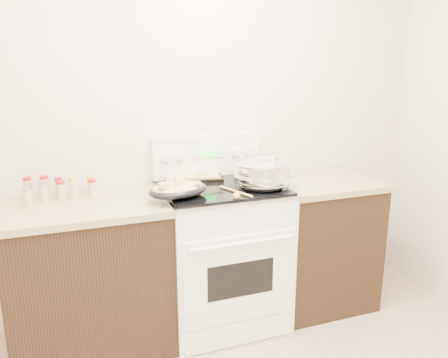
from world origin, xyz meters
name	(u,v)px	position (x,y,z in m)	size (l,w,h in m)	color
room_shell	(277,58)	(0.00, 0.00, 1.70)	(4.10, 3.60, 2.75)	beige
counter_left	(91,275)	(-0.48, 1.43, 0.46)	(0.93, 0.67, 0.92)	black
counter_right	(316,240)	(1.08, 1.43, 0.46)	(0.73, 0.67, 0.92)	black
kitchen_range	(221,251)	(0.35, 1.42, 0.49)	(0.78, 0.73, 1.22)	white
mixing_bowl	(262,174)	(0.58, 1.30, 1.03)	(0.43, 0.43, 0.21)	silver
roasting_pan	(178,189)	(0.03, 1.28, 0.99)	(0.42, 0.35, 0.11)	black
baking_sheet	(193,176)	(0.24, 1.66, 0.96)	(0.41, 0.32, 0.06)	black
wooden_spoon	(236,194)	(0.36, 1.18, 0.95)	(0.12, 0.27, 0.04)	tan
blue_ladle	(284,184)	(0.69, 1.22, 0.98)	(0.21, 0.21, 0.10)	#7DA1BA
spice_jars	(55,189)	(-0.64, 1.57, 0.98)	(0.41, 0.24, 0.13)	#BFB28C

